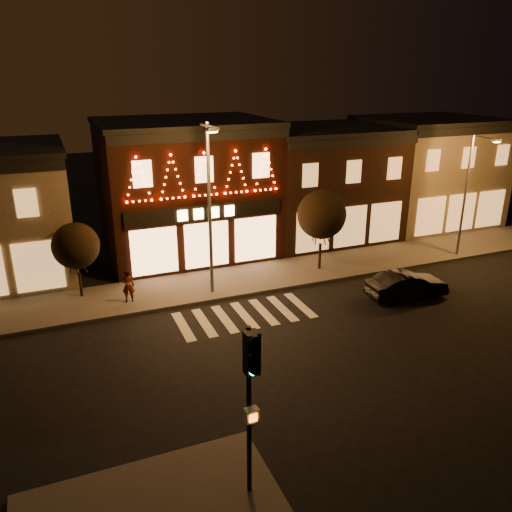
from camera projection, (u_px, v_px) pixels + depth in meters
ground at (279, 356)px, 21.07m from camera, size 120.00×120.00×0.00m
sidewalk_far at (252, 278)px, 28.70m from camera, size 44.00×4.00×0.15m
building_pulp at (186, 188)px, 31.78m from camera, size 10.20×8.34×8.30m
building_right_a at (321, 182)px, 35.31m from camera, size 9.20×8.28×7.50m
building_right_b at (426, 171)px, 38.45m from camera, size 9.20×8.28×7.80m
traffic_signal_near at (251, 382)px, 12.82m from camera, size 0.37×0.52×5.07m
streetlamp_mid at (210, 198)px, 24.85m from camera, size 0.67×1.99×8.65m
streetlamp_right at (469, 187)px, 30.53m from camera, size 0.64×1.69×7.36m
tree_left at (76, 246)px, 25.36m from camera, size 2.32×2.32×3.88m
tree_right at (322, 215)px, 28.82m from camera, size 2.77×2.77×4.63m
dark_sedan at (407, 285)px, 26.21m from camera, size 4.30×1.76×1.39m
pedestrian at (128, 286)px, 25.37m from camera, size 0.69×0.52×1.70m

